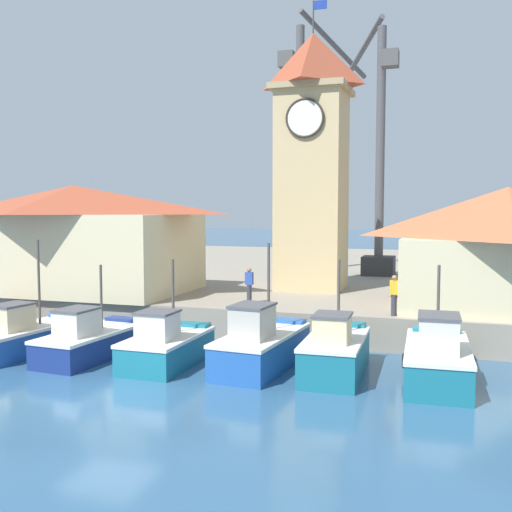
# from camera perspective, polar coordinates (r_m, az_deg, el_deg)

# --- Properties ---
(ground_plane) EXTENTS (300.00, 300.00, 0.00)m
(ground_plane) POSITION_cam_1_polar(r_m,az_deg,el_deg) (18.79, -13.84, -12.97)
(ground_plane) COLOR #2D567A
(quay_wharf) EXTENTS (120.00, 40.00, 1.37)m
(quay_wharf) POSITION_cam_1_polar(r_m,az_deg,el_deg) (44.67, 5.46, -1.83)
(quay_wharf) COLOR gray
(quay_wharf) RESTS_ON ground
(fishing_boat_left_outer) EXTENTS (2.34, 4.92, 4.38)m
(fishing_boat_left_outer) POSITION_cam_1_polar(r_m,az_deg,el_deg) (25.09, -20.91, -7.08)
(fishing_boat_left_outer) COLOR #2356A8
(fishing_boat_left_outer) RESTS_ON ground
(fishing_boat_left_inner) EXTENTS (2.32, 4.98, 3.47)m
(fishing_boat_left_inner) POSITION_cam_1_polar(r_m,az_deg,el_deg) (23.54, -15.45, -7.74)
(fishing_boat_left_inner) COLOR navy
(fishing_boat_left_inner) RESTS_ON ground
(fishing_boat_mid_left) EXTENTS (2.18, 4.18, 3.78)m
(fishing_boat_mid_left) POSITION_cam_1_polar(r_m,az_deg,el_deg) (21.89, -8.53, -8.46)
(fishing_boat_mid_left) COLOR #196B7F
(fishing_boat_mid_left) RESTS_ON ground
(fishing_boat_center) EXTENTS (2.42, 5.16, 4.39)m
(fishing_boat_center) POSITION_cam_1_polar(r_m,az_deg,el_deg) (21.24, 0.49, -8.53)
(fishing_boat_center) COLOR #2356A8
(fishing_boat_center) RESTS_ON ground
(fishing_boat_mid_right) EXTENTS (2.07, 4.51, 3.87)m
(fishing_boat_mid_right) POSITION_cam_1_polar(r_m,az_deg,el_deg) (20.61, 7.57, -9.02)
(fishing_boat_mid_right) COLOR #196B7F
(fishing_boat_mid_right) RESTS_ON ground
(fishing_boat_right_inner) EXTENTS (2.24, 5.26, 3.75)m
(fishing_boat_right_inner) POSITION_cam_1_polar(r_m,az_deg,el_deg) (20.49, 16.89, -9.29)
(fishing_boat_right_inner) COLOR #196B7F
(fishing_boat_right_inner) RESTS_ON ground
(clock_tower) EXTENTS (3.83, 3.83, 14.83)m
(clock_tower) POSITION_cam_1_polar(r_m,az_deg,el_deg) (31.66, 5.38, 9.47)
(clock_tower) COLOR tan
(clock_tower) RESTS_ON quay_wharf
(warehouse_left) EXTENTS (12.20, 7.37, 5.43)m
(warehouse_left) POSITION_cam_1_polar(r_m,az_deg,el_deg) (32.40, -16.93, 1.73)
(warehouse_left) COLOR beige
(warehouse_left) RESTS_ON quay_wharf
(warehouse_right) EXTENTS (8.75, 7.16, 5.14)m
(warehouse_right) POSITION_cam_1_polar(r_m,az_deg,el_deg) (27.29, 22.75, 0.82)
(warehouse_right) COLOR beige
(warehouse_right) RESTS_ON quay_wharf
(port_crane_near) EXTENTS (4.90, 8.24, 16.31)m
(port_crane_near) POSITION_cam_1_polar(r_m,az_deg,el_deg) (39.17, 11.58, 7.14)
(port_crane_near) COLOR #353539
(port_crane_near) RESTS_ON quay_wharf
(port_crane_far) EXTENTS (4.69, 7.96, 17.39)m
(port_crane_far) POSITION_cam_1_polar(r_m,az_deg,el_deg) (40.66, 4.36, 7.54)
(port_crane_far) COLOR #353539
(port_crane_far) RESTS_ON quay_wharf
(dock_worker_near_tower) EXTENTS (0.34, 0.22, 1.62)m
(dock_worker_near_tower) POSITION_cam_1_polar(r_m,az_deg,el_deg) (26.78, -0.65, -2.75)
(dock_worker_near_tower) COLOR #33333D
(dock_worker_near_tower) RESTS_ON quay_wharf
(dock_worker_along_quay) EXTENTS (0.34, 0.22, 1.62)m
(dock_worker_along_quay) POSITION_cam_1_polar(r_m,az_deg,el_deg) (24.31, 13.01, -3.60)
(dock_worker_along_quay) COLOR #33333D
(dock_worker_along_quay) RESTS_ON quay_wharf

